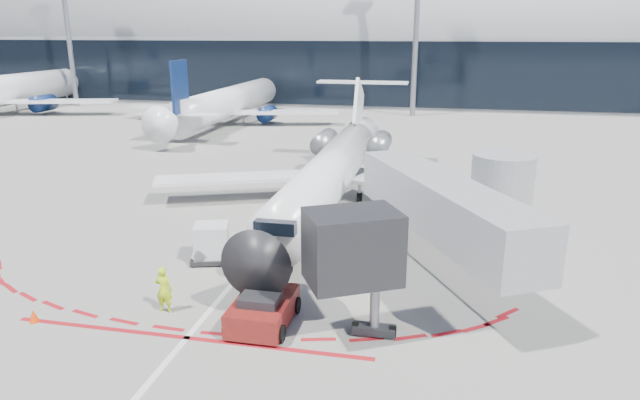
% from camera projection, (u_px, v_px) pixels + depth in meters
% --- Properties ---
extents(ground, '(260.00, 260.00, 0.00)m').
position_uv_depth(ground, '(274.00, 234.00, 31.85)').
color(ground, slate).
rests_on(ground, ground).
extents(apron_centerline, '(0.25, 40.00, 0.01)m').
position_uv_depth(apron_centerline, '(284.00, 222.00, 33.72)').
color(apron_centerline, silver).
rests_on(apron_centerline, ground).
extents(apron_stop_bar, '(14.00, 0.25, 0.01)m').
position_uv_depth(apron_stop_bar, '(187.00, 338.00, 21.06)').
color(apron_stop_bar, maroon).
rests_on(apron_stop_bar, ground).
extents(terminal_building, '(150.00, 24.15, 24.00)m').
position_uv_depth(terminal_building, '(389.00, 46.00, 90.33)').
color(terminal_building, gray).
rests_on(terminal_building, ground).
extents(jet_bridge, '(10.03, 15.20, 4.90)m').
position_uv_depth(jet_bridge, '(459.00, 209.00, 26.22)').
color(jet_bridge, '#96999E').
rests_on(jet_bridge, ground).
extents(light_mast_west, '(0.70, 0.70, 25.00)m').
position_uv_depth(light_mast_west, '(67.00, 19.00, 82.22)').
color(light_mast_west, gray).
rests_on(light_mast_west, ground).
extents(light_mast_centre, '(0.70, 0.70, 25.00)m').
position_uv_depth(light_mast_centre, '(417.00, 17.00, 72.29)').
color(light_mast_centre, gray).
rests_on(light_mast_centre, ground).
extents(regional_jet, '(23.99, 29.58, 7.41)m').
position_uv_depth(regional_jet, '(333.00, 169.00, 36.04)').
color(regional_jet, white).
rests_on(regional_jet, ground).
extents(pushback_tug, '(2.28, 5.32, 1.38)m').
position_uv_depth(pushback_tug, '(263.00, 310.00, 21.89)').
color(pushback_tug, '#600D11').
rests_on(pushback_tug, ground).
extents(ramp_worker, '(0.71, 0.47, 1.94)m').
position_uv_depth(ramp_worker, '(164.00, 289.00, 22.80)').
color(ramp_worker, '#BFE618').
rests_on(ramp_worker, ground).
extents(uld_container, '(2.42, 2.22, 1.89)m').
position_uv_depth(uld_container, '(212.00, 243.00, 27.86)').
color(uld_container, black).
rests_on(uld_container, ground).
extents(safety_cone_left, '(0.38, 0.38, 0.52)m').
position_uv_depth(safety_cone_left, '(34.00, 316.00, 22.15)').
color(safety_cone_left, '#EE3B05').
rests_on(safety_cone_left, ground).
extents(bg_airliner_0, '(37.20, 39.39, 12.04)m').
position_uv_depth(bg_airliner_0, '(1.00, 68.00, 76.89)').
color(bg_airliner_0, white).
rests_on(bg_airliner_0, ground).
extents(bg_airliner_1, '(31.51, 33.37, 10.20)m').
position_uv_depth(bg_airliner_1, '(229.00, 81.00, 68.65)').
color(bg_airliner_1, white).
rests_on(bg_airliner_1, ground).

